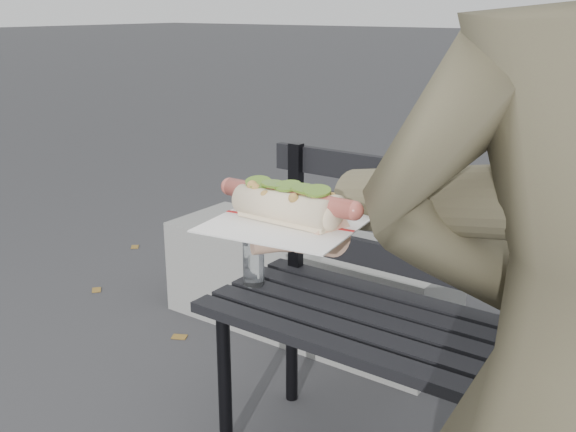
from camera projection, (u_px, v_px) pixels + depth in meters
name	position (u px, v px, depth m)	size (l,w,h in m)	color
park_bench	(479.00, 319.00, 1.70)	(1.50, 0.44, 0.88)	black
concrete_block	(306.00, 284.00, 2.74)	(1.20, 0.40, 0.40)	slate
held_hotdog	(442.00, 207.00, 0.82)	(0.63, 0.30, 0.20)	brown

